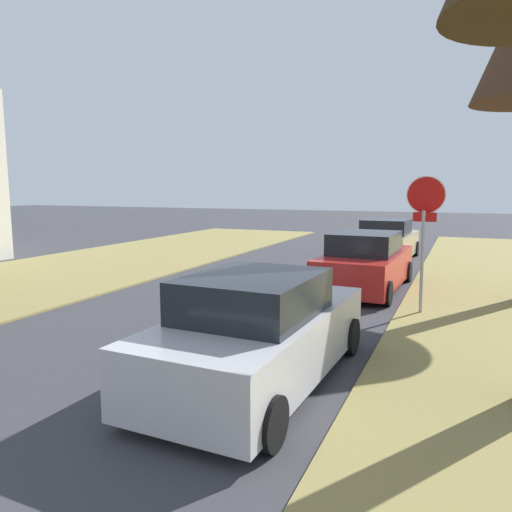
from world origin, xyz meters
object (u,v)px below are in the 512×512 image
object	(u,v)px
parked_sedan_silver	(259,332)
parked_sedan_red	(365,263)
stop_sign_far	(425,215)
parked_sedan_tan	(387,241)

from	to	relation	value
parked_sedan_silver	parked_sedan_red	bearing A→B (deg)	88.49
parked_sedan_silver	stop_sign_far	bearing A→B (deg)	69.55
stop_sign_far	parked_sedan_red	xyz separation A→B (m)	(-1.61, 2.13, -1.45)
stop_sign_far	parked_sedan_silver	xyz separation A→B (m)	(-1.79, -4.80, -1.45)
parked_sedan_silver	parked_sedan_tan	distance (m)	12.75
parked_sedan_silver	parked_sedan_tan	bearing A→B (deg)	90.48
stop_sign_far	parked_sedan_tan	size ratio (longest dim) A/B	0.66
parked_sedan_red	parked_sedan_tan	size ratio (longest dim) A/B	1.00
stop_sign_far	parked_sedan_tan	distance (m)	8.30
parked_sedan_silver	parked_sedan_tan	world-z (taller)	same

